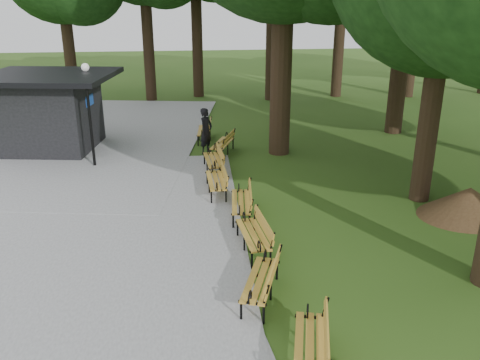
{
  "coord_description": "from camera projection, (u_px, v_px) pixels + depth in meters",
  "views": [
    {
      "loc": [
        -1.53,
        -7.71,
        5.94
      ],
      "look_at": [
        0.03,
        5.2,
        1.1
      ],
      "focal_mm": 37.57,
      "sensor_mm": 36.0,
      "label": 1
    }
  ],
  "objects": [
    {
      "name": "bench_4",
      "position": [
        253.0,
        235.0,
        12.19
      ],
      "size": [
        0.8,
        1.95,
        0.88
      ],
      "primitive_type": null,
      "rotation": [
        0.0,
        0.0,
        -1.49
      ],
      "color": "#BD8C2B",
      "rests_on": "ground"
    },
    {
      "name": "bench_9",
      "position": [
        204.0,
        130.0,
        21.47
      ],
      "size": [
        0.82,
        1.95,
        0.88
      ],
      "primitive_type": null,
      "rotation": [
        0.0,
        0.0,
        -1.67
      ],
      "color": "#BD8C2B",
      "rests_on": "ground"
    },
    {
      "name": "person",
      "position": [
        206.0,
        131.0,
        19.59
      ],
      "size": [
        0.73,
        0.79,
        1.81
      ],
      "primitive_type": "imported",
      "rotation": [
        0.0,
        0.0,
        0.96
      ],
      "color": "black",
      "rests_on": "ground"
    },
    {
      "name": "kiosk",
      "position": [
        45.0,
        112.0,
        19.92
      ],
      "size": [
        5.5,
        4.97,
        3.06
      ],
      "primitive_type": null,
      "rotation": [
        0.0,
        0.0,
        -0.16
      ],
      "color": "black",
      "rests_on": "ground"
    },
    {
      "name": "lamp_post",
      "position": [
        87.0,
        88.0,
        20.08
      ],
      "size": [
        0.32,
        0.32,
        3.37
      ],
      "color": "black",
      "rests_on": "ground"
    },
    {
      "name": "bench_2",
      "position": [
        310.0,
        346.0,
        8.34
      ],
      "size": [
        1.1,
        2.0,
        0.88
      ],
      "primitive_type": null,
      "rotation": [
        0.0,
        0.0,
        -1.83
      ],
      "color": "#BD8C2B",
      "rests_on": "ground"
    },
    {
      "name": "dirt_mound",
      "position": [
        468.0,
        202.0,
        14.12
      ],
      "size": [
        2.33,
        2.33,
        0.87
      ],
      "primitive_type": "cone",
      "color": "#47301C",
      "rests_on": "ground"
    },
    {
      "name": "bench_5",
      "position": [
        241.0,
        202.0,
        14.1
      ],
      "size": [
        0.84,
        1.96,
        0.88
      ],
      "primitive_type": null,
      "rotation": [
        0.0,
        0.0,
        -1.68
      ],
      "color": "#BD8C2B",
      "rests_on": "ground"
    },
    {
      "name": "bench_3",
      "position": [
        260.0,
        280.0,
        10.25
      ],
      "size": [
        1.24,
        2.0,
        0.88
      ],
      "primitive_type": null,
      "rotation": [
        0.0,
        0.0,
        -1.91
      ],
      "color": "#BD8C2B",
      "rests_on": "ground"
    },
    {
      "name": "ground",
      "position": [
        272.0,
        331.0,
        9.41
      ],
      "size": [
        100.0,
        100.0,
        0.0
      ],
      "primitive_type": "plane",
      "color": "#2A4C15",
      "rests_on": "ground"
    },
    {
      "name": "bench_8",
      "position": [
        222.0,
        144.0,
        19.6
      ],
      "size": [
        1.27,
        2.0,
        0.88
      ],
      "primitive_type": null,
      "rotation": [
        0.0,
        0.0,
        -1.93
      ],
      "color": "#BD8C2B",
      "rests_on": "ground"
    },
    {
      "name": "bench_7",
      "position": [
        213.0,
        160.0,
        17.63
      ],
      "size": [
        0.76,
        1.94,
        0.88
      ],
      "primitive_type": null,
      "rotation": [
        0.0,
        0.0,
        -1.51
      ],
      "color": "#BD8C2B",
      "rests_on": "ground"
    },
    {
      "name": "path",
      "position": [
        81.0,
        262.0,
        11.75
      ],
      "size": [
        12.0,
        38.0,
        0.06
      ],
      "primitive_type": "cube",
      "color": "gray",
      "rests_on": "ground"
    },
    {
      "name": "bench_6",
      "position": [
        216.0,
        181.0,
        15.72
      ],
      "size": [
        0.67,
        1.91,
        0.88
      ],
      "primitive_type": null,
      "rotation": [
        0.0,
        0.0,
        -1.55
      ],
      "color": "#BD8C2B",
      "rests_on": "ground"
    }
  ]
}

